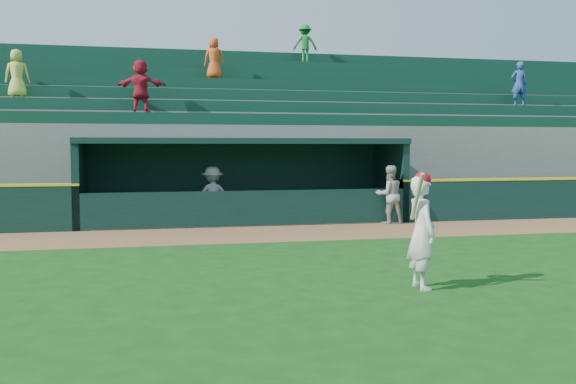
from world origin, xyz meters
name	(u,v)px	position (x,y,z in m)	size (l,w,h in m)	color
ground	(307,270)	(0.00, 0.00, 0.00)	(120.00, 120.00, 0.00)	#124110
warning_track	(260,234)	(0.00, 4.90, 0.01)	(40.00, 3.00, 0.01)	brown
dugout_player_front	(389,195)	(4.04, 6.30, 0.84)	(0.82, 0.64, 1.69)	#A2A29D
dugout_player_inside	(213,196)	(-0.95, 7.17, 0.83)	(1.07, 0.61, 1.66)	#989793
dugout	(242,176)	(0.00, 8.00, 1.36)	(9.40, 2.80, 2.46)	slate
stands	(223,142)	(-0.02, 12.57, 2.39)	(34.50, 6.32, 7.13)	slate
batter_at_plate	(422,230)	(1.36, -1.83, 0.92)	(0.46, 0.81, 1.84)	silver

